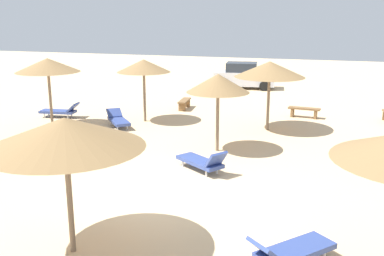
{
  "coord_description": "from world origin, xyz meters",
  "views": [
    {
      "loc": [
        4.29,
        -10.59,
        4.85
      ],
      "look_at": [
        0.0,
        3.0,
        1.2
      ],
      "focal_mm": 41.7,
      "sensor_mm": 36.0,
      "label": 1
    }
  ],
  "objects_px": {
    "lounger_5": "(290,251)",
    "lounger_3": "(61,111)",
    "bench_1": "(184,102)",
    "parked_car": "(244,76)",
    "parasol_7": "(270,69)",
    "bench_0": "(304,111)",
    "parasol_1": "(65,133)",
    "lounger_6": "(381,159)",
    "parasol_4": "(218,83)",
    "parasol_0": "(144,66)",
    "lounger_0": "(118,120)",
    "lounger_4": "(202,161)",
    "parasol_3": "(48,65)"
  },
  "relations": [
    {
      "from": "lounger_5",
      "to": "lounger_3",
      "type": "bearing_deg",
      "value": 139.86
    },
    {
      "from": "bench_1",
      "to": "parked_car",
      "type": "distance_m",
      "value": 7.84
    },
    {
      "from": "parasol_7",
      "to": "bench_0",
      "type": "bearing_deg",
      "value": 64.78
    },
    {
      "from": "parasol_7",
      "to": "parasol_1",
      "type": "bearing_deg",
      "value": -101.99
    },
    {
      "from": "parasol_7",
      "to": "parked_car",
      "type": "bearing_deg",
      "value": 106.37
    },
    {
      "from": "lounger_6",
      "to": "parasol_4",
      "type": "bearing_deg",
      "value": 176.97
    },
    {
      "from": "bench_0",
      "to": "parked_car",
      "type": "xyz_separation_m",
      "value": [
        -4.49,
        7.84,
        0.48
      ]
    },
    {
      "from": "parasol_0",
      "to": "lounger_6",
      "type": "xyz_separation_m",
      "value": [
        9.88,
        -3.76,
        -2.26
      ]
    },
    {
      "from": "parasol_1",
      "to": "parasol_4",
      "type": "relative_size",
      "value": 1.13
    },
    {
      "from": "lounger_0",
      "to": "parked_car",
      "type": "distance_m",
      "value": 12.56
    },
    {
      "from": "parasol_0",
      "to": "lounger_3",
      "type": "height_order",
      "value": "parasol_0"
    },
    {
      "from": "parasol_0",
      "to": "parasol_7",
      "type": "height_order",
      "value": "parasol_7"
    },
    {
      "from": "bench_1",
      "to": "lounger_3",
      "type": "bearing_deg",
      "value": -144.16
    },
    {
      "from": "lounger_6",
      "to": "bench_1",
      "type": "xyz_separation_m",
      "value": [
        -9.01,
        6.93,
        0.04
      ]
    },
    {
      "from": "parasol_4",
      "to": "lounger_0",
      "type": "height_order",
      "value": "parasol_4"
    },
    {
      "from": "lounger_4",
      "to": "lounger_6",
      "type": "relative_size",
      "value": 1.04
    },
    {
      "from": "parasol_7",
      "to": "lounger_4",
      "type": "bearing_deg",
      "value": -101.65
    },
    {
      "from": "bench_1",
      "to": "parked_car",
      "type": "bearing_deg",
      "value": 77.83
    },
    {
      "from": "parasol_0",
      "to": "parasol_3",
      "type": "distance_m",
      "value": 4.14
    },
    {
      "from": "parasol_3",
      "to": "lounger_3",
      "type": "distance_m",
      "value": 3.1
    },
    {
      "from": "lounger_0",
      "to": "parked_car",
      "type": "height_order",
      "value": "parked_car"
    },
    {
      "from": "parasol_1",
      "to": "lounger_5",
      "type": "distance_m",
      "value": 5.02
    },
    {
      "from": "parasol_3",
      "to": "parked_car",
      "type": "height_order",
      "value": "parasol_3"
    },
    {
      "from": "parasol_0",
      "to": "bench_0",
      "type": "bearing_deg",
      "value": 23.05
    },
    {
      "from": "bench_1",
      "to": "lounger_6",
      "type": "bearing_deg",
      "value": -37.57
    },
    {
      "from": "lounger_6",
      "to": "parasol_1",
      "type": "bearing_deg",
      "value": -131.37
    },
    {
      "from": "parasol_7",
      "to": "lounger_5",
      "type": "xyz_separation_m",
      "value": [
        1.98,
        -10.62,
        -2.29
      ]
    },
    {
      "from": "parasol_7",
      "to": "bench_1",
      "type": "bearing_deg",
      "value": 147.54
    },
    {
      "from": "parasol_4",
      "to": "parked_car",
      "type": "relative_size",
      "value": 0.67
    },
    {
      "from": "lounger_4",
      "to": "lounger_5",
      "type": "height_order",
      "value": "lounger_4"
    },
    {
      "from": "lounger_0",
      "to": "lounger_6",
      "type": "height_order",
      "value": "lounger_0"
    },
    {
      "from": "parasol_4",
      "to": "bench_1",
      "type": "bearing_deg",
      "value": 117.66
    },
    {
      "from": "lounger_0",
      "to": "lounger_4",
      "type": "bearing_deg",
      "value": -40.63
    },
    {
      "from": "parasol_4",
      "to": "bench_0",
      "type": "relative_size",
      "value": 1.84
    },
    {
      "from": "parasol_4",
      "to": "lounger_0",
      "type": "bearing_deg",
      "value": 156.91
    },
    {
      "from": "lounger_0",
      "to": "lounger_6",
      "type": "bearing_deg",
      "value": -13.06
    },
    {
      "from": "lounger_0",
      "to": "lounger_6",
      "type": "xyz_separation_m",
      "value": [
        10.62,
        -2.46,
        -0.0
      ]
    },
    {
      "from": "lounger_4",
      "to": "bench_0",
      "type": "xyz_separation_m",
      "value": [
        2.56,
        8.73,
        0.02
      ]
    },
    {
      "from": "parasol_7",
      "to": "lounger_4",
      "type": "relative_size",
      "value": 1.57
    },
    {
      "from": "lounger_0",
      "to": "lounger_4",
      "type": "relative_size",
      "value": 0.99
    },
    {
      "from": "parasol_1",
      "to": "lounger_5",
      "type": "relative_size",
      "value": 1.73
    },
    {
      "from": "parasol_3",
      "to": "lounger_0",
      "type": "height_order",
      "value": "parasol_3"
    },
    {
      "from": "parasol_1",
      "to": "lounger_4",
      "type": "bearing_deg",
      "value": 77.65
    },
    {
      "from": "lounger_5",
      "to": "bench_1",
      "type": "bearing_deg",
      "value": 116.36
    },
    {
      "from": "lounger_3",
      "to": "parasol_0",
      "type": "bearing_deg",
      "value": 6.76
    },
    {
      "from": "bench_1",
      "to": "parasol_0",
      "type": "bearing_deg",
      "value": -105.43
    },
    {
      "from": "lounger_0",
      "to": "lounger_3",
      "type": "distance_m",
      "value": 3.56
    },
    {
      "from": "parasol_1",
      "to": "lounger_5",
      "type": "height_order",
      "value": "parasol_1"
    },
    {
      "from": "lounger_3",
      "to": "parasol_3",
      "type": "bearing_deg",
      "value": -67.04
    },
    {
      "from": "lounger_3",
      "to": "parked_car",
      "type": "xyz_separation_m",
      "value": [
        6.73,
        11.32,
        0.5
      ]
    }
  ]
}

